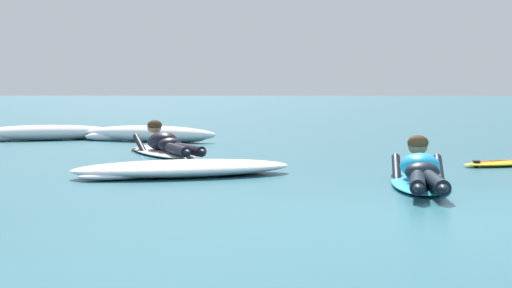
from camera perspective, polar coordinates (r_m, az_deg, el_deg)
The scene contains 6 objects.
ground_plane at distance 17.01m, azimuth 6.40°, elevation 0.32°, with size 120.00×120.00×0.00m, color #2D6B7A.
surfer_near at distance 9.19m, azimuth 10.28°, elevation -1.85°, with size 0.79×2.66×0.53m.
surfer_far at distance 13.08m, azimuth -5.71°, elevation -0.14°, with size 1.46×2.61×0.53m.
whitewater_front at distance 16.92m, azimuth -13.15°, elevation 0.66°, with size 2.68×1.53×0.28m.
whitewater_mid_right at distance 16.19m, azimuth -6.66°, elevation 0.61°, with size 2.59×1.43×0.29m.
whitewater_back at distance 10.15m, azimuth -4.61°, elevation -1.55°, with size 2.66×1.74×0.18m.
Camera 1 is at (-1.64, -6.90, 1.03)m, focal length 63.87 mm.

